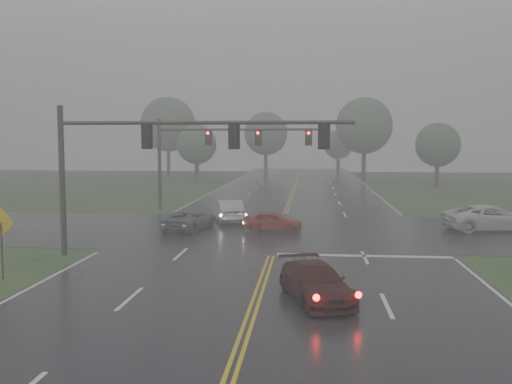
# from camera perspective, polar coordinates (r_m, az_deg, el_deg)

# --- Properties ---
(ground) EXTENTS (180.00, 180.00, 0.00)m
(ground) POSITION_cam_1_polar(r_m,az_deg,el_deg) (14.59, -2.42, -17.56)
(ground) COLOR #28461E
(ground) RESTS_ON ground
(main_road) EXTENTS (18.00, 160.00, 0.02)m
(main_road) POSITION_cam_1_polar(r_m,az_deg,el_deg) (33.85, 2.23, -4.40)
(main_road) COLOR black
(main_road) RESTS_ON ground
(cross_street) EXTENTS (120.00, 14.00, 0.02)m
(cross_street) POSITION_cam_1_polar(r_m,az_deg,el_deg) (35.82, 2.41, -3.87)
(cross_street) COLOR black
(cross_street) RESTS_ON ground
(stop_bar) EXTENTS (8.50, 0.50, 0.01)m
(stop_bar) POSITION_cam_1_polar(r_m,az_deg,el_deg) (28.41, 10.74, -6.35)
(stop_bar) COLOR silver
(stop_bar) RESTS_ON ground
(sedan_maroon) EXTENTS (3.10, 4.80, 1.29)m
(sedan_maroon) POSITION_cam_1_polar(r_m,az_deg,el_deg) (20.49, 6.00, -10.81)
(sedan_maroon) COLOR black
(sedan_maroon) RESTS_ON ground
(sedan_red) EXTENTS (3.73, 1.69, 1.24)m
(sedan_red) POSITION_cam_1_polar(r_m,az_deg,el_deg) (35.37, 1.68, -3.98)
(sedan_red) COLOR maroon
(sedan_red) RESTS_ON ground
(sedan_silver) EXTENTS (2.83, 4.85, 1.51)m
(sedan_silver) POSITION_cam_1_polar(r_m,az_deg,el_deg) (39.57, -2.76, -3.01)
(sedan_silver) COLOR #B9BCC2
(sedan_silver) RESTS_ON ground
(car_grey) EXTENTS (3.07, 4.97, 1.28)m
(car_grey) POSITION_cam_1_polar(r_m,az_deg,el_deg) (36.27, -6.65, -3.79)
(car_grey) COLOR #505257
(car_grey) RESTS_ON ground
(pickup_white) EXTENTS (6.10, 3.64, 1.59)m
(pickup_white) POSITION_cam_1_polar(r_m,az_deg,el_deg) (38.54, 22.37, -3.62)
(pickup_white) COLOR silver
(pickup_white) RESTS_ON ground
(signal_gantry_near) EXTENTS (14.23, 0.32, 7.33)m
(signal_gantry_near) POSITION_cam_1_polar(r_m,az_deg,el_deg) (27.78, -10.50, 4.16)
(signal_gantry_near) COLOR black
(signal_gantry_near) RESTS_ON ground
(signal_gantry_far) EXTENTS (13.38, 0.37, 7.36)m
(signal_gantry_far) POSITION_cam_1_polar(r_m,az_deg,el_deg) (45.50, -4.58, 4.60)
(signal_gantry_far) COLOR black
(signal_gantry_far) RESTS_ON ground
(sign_diamond_west) EXTENTS (1.20, 0.29, 2.92)m
(sign_diamond_west) POSITION_cam_1_polar(r_m,az_deg,el_deg) (25.35, -24.10, -3.59)
(sign_diamond_west) COLOR black
(sign_diamond_west) RESTS_ON ground
(tree_nw_a) EXTENTS (5.26, 5.26, 7.73)m
(tree_nw_a) POSITION_cam_1_polar(r_m,az_deg,el_deg) (76.07, -5.95, 4.74)
(tree_nw_a) COLOR #2F251E
(tree_nw_a) RESTS_ON ground
(tree_ne_a) EXTENTS (7.94, 7.94, 11.66)m
(tree_ne_a) POSITION_cam_1_polar(r_m,az_deg,el_deg) (81.88, 10.78, 6.53)
(tree_ne_a) COLOR #2F251E
(tree_ne_a) RESTS_ON ground
(tree_n_mid) EXTENTS (6.91, 6.91, 10.15)m
(tree_n_mid) POSITION_cam_1_polar(r_m,az_deg,el_deg) (91.34, 0.99, 5.84)
(tree_n_mid) COLOR #2F251E
(tree_n_mid) RESTS_ON ground
(tree_e_near) EXTENTS (5.28, 5.28, 7.75)m
(tree_e_near) POSITION_cam_1_polar(r_m,az_deg,el_deg) (71.72, 17.72, 4.51)
(tree_e_near) COLOR #2F251E
(tree_e_near) RESTS_ON ground
(tree_nw_b) EXTENTS (8.34, 8.34, 12.25)m
(tree_nw_b) POSITION_cam_1_polar(r_m,az_deg,el_deg) (88.39, -8.79, 6.70)
(tree_nw_b) COLOR #2F251E
(tree_nw_b) RESTS_ON ground
(tree_n_far) EXTENTS (5.07, 5.07, 7.44)m
(tree_n_far) POSITION_cam_1_polar(r_m,az_deg,el_deg) (100.45, 8.23, 4.71)
(tree_n_far) COLOR #2F251E
(tree_n_far) RESTS_ON ground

